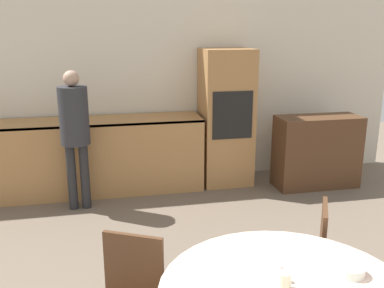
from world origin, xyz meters
name	(u,v)px	position (x,y,z in m)	size (l,w,h in m)	color
wall_back	(151,85)	(0.00, 5.43, 1.30)	(6.93, 0.05, 2.60)	silver
kitchen_counter	(74,156)	(-1.02, 5.08, 0.48)	(3.19, 0.60, 0.94)	#AD7A47
oven_unit	(226,118)	(0.94, 5.09, 0.89)	(0.64, 0.59, 1.77)	#AD7A47
sideboard	(317,152)	(2.06, 4.70, 0.47)	(1.08, 0.45, 0.93)	#51331E
chair_far_right	(307,253)	(0.73, 2.31, 0.48)	(0.54, 0.54, 0.85)	#51331E
person_standing	(75,125)	(-0.95, 4.58, 0.99)	(0.32, 0.32, 1.59)	#262628
cup	(284,281)	(0.21, 1.56, 0.80)	(0.07, 0.07, 0.09)	beige
bowl_near	(351,270)	(0.62, 1.61, 0.78)	(0.15, 0.15, 0.05)	silver
salt_shaker	(280,273)	(0.22, 1.63, 0.80)	(0.03, 0.03, 0.09)	white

